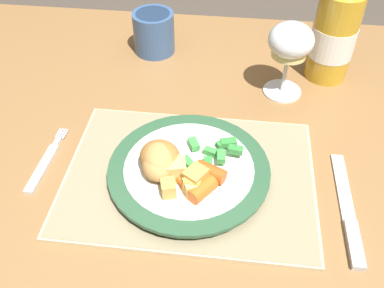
{
  "coord_description": "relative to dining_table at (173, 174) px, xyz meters",
  "views": [
    {
      "loc": [
        0.09,
        -0.5,
        1.21
      ],
      "look_at": [
        0.04,
        -0.06,
        0.78
      ],
      "focal_mm": 40.0,
      "sensor_mm": 36.0,
      "label": 1
    }
  ],
  "objects": [
    {
      "name": "dining_table",
      "position": [
        0.0,
        0.0,
        0.0
      ],
      "size": [
        1.3,
        0.82,
        0.74
      ],
      "color": "olive",
      "rests_on": "ground"
    },
    {
      "name": "placemat",
      "position": [
        0.04,
        -0.09,
        0.1
      ],
      "size": [
        0.36,
        0.26,
        0.01
      ],
      "color": "#CCB789",
      "rests_on": "dining_table"
    },
    {
      "name": "dinner_plate",
      "position": [
        0.04,
        -0.09,
        0.11
      ],
      "size": [
        0.23,
        0.23,
        0.02
      ],
      "color": "white",
      "rests_on": "placemat"
    },
    {
      "name": "breaded_croquettes",
      "position": [
        0.0,
        -0.1,
        0.14
      ],
      "size": [
        0.08,
        0.08,
        0.04
      ],
      "color": "tan",
      "rests_on": "dinner_plate"
    },
    {
      "name": "green_beans_pile",
      "position": [
        0.07,
        -0.06,
        0.13
      ],
      "size": [
        0.09,
        0.06,
        0.02
      ],
      "color": "#338438",
      "rests_on": "dinner_plate"
    },
    {
      "name": "glazed_carrots",
      "position": [
        0.06,
        -0.12,
        0.13
      ],
      "size": [
        0.08,
        0.07,
        0.02
      ],
      "color": "#CC5119",
      "rests_on": "dinner_plate"
    },
    {
      "name": "fork",
      "position": [
        -0.18,
        -0.09,
        0.1
      ],
      "size": [
        0.02,
        0.14,
        0.01
      ],
      "color": "silver",
      "rests_on": "dining_table"
    },
    {
      "name": "table_knife",
      "position": [
        0.26,
        -0.13,
        0.1
      ],
      "size": [
        0.02,
        0.2,
        0.01
      ],
      "color": "silver",
      "rests_on": "dining_table"
    },
    {
      "name": "wine_glass",
      "position": [
        0.18,
        0.14,
        0.19
      ],
      "size": [
        0.08,
        0.08,
        0.14
      ],
      "color": "silver",
      "rests_on": "dining_table"
    },
    {
      "name": "bottle",
      "position": [
        0.26,
        0.2,
        0.19
      ],
      "size": [
        0.08,
        0.08,
        0.26
      ],
      "color": "gold",
      "rests_on": "dining_table"
    },
    {
      "name": "roast_potatoes",
      "position": [
        0.04,
        -0.12,
        0.13
      ],
      "size": [
        0.07,
        0.06,
        0.03
      ],
      "color": "#E5BC66",
      "rests_on": "dinner_plate"
    },
    {
      "name": "drinking_cup",
      "position": [
        -0.07,
        0.25,
        0.14
      ],
      "size": [
        0.08,
        0.08,
        0.08
      ],
      "color": "#385684",
      "rests_on": "dining_table"
    }
  ]
}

